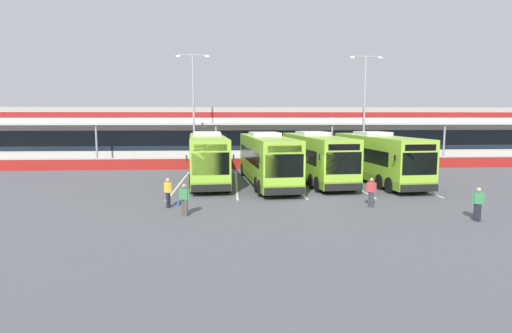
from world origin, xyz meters
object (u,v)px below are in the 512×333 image
at_px(pedestrian_in_dark_coat, 478,203).
at_px(lamp_post_centre, 365,103).
at_px(coach_bus_leftmost, 207,158).
at_px(pedestrian_with_handbag, 184,199).
at_px(coach_bus_centre, 316,158).
at_px(pedestrian_child, 168,192).
at_px(coach_bus_right_centre, 377,158).
at_px(pedestrian_near_bin, 371,191).
at_px(lamp_post_west, 194,103).
at_px(coach_bus_left_centre, 267,160).

distance_m(pedestrian_in_dark_coat, lamp_post_centre, 23.34).
xyz_separation_m(coach_bus_leftmost, pedestrian_in_dark_coat, (13.49, -12.80, -0.91)).
height_order(pedestrian_with_handbag, pedestrian_in_dark_coat, same).
distance_m(coach_bus_centre, pedestrian_in_dark_coat, 13.75).
relative_size(pedestrian_in_dark_coat, pedestrian_child, 1.00).
bearing_deg(coach_bus_right_centre, pedestrian_with_handbag, -142.65).
xyz_separation_m(coach_bus_centre, lamp_post_centre, (6.87, 9.95, 4.50)).
distance_m(pedestrian_in_dark_coat, pedestrian_near_bin, 5.21).
distance_m(coach_bus_leftmost, coach_bus_centre, 8.28).
distance_m(coach_bus_centre, pedestrian_near_bin, 9.48).
xyz_separation_m(lamp_post_west, lamp_post_centre, (17.04, -0.16, 0.00)).
bearing_deg(pedestrian_in_dark_coat, coach_bus_leftmost, 136.49).
relative_size(coach_bus_leftmost, coach_bus_left_centre, 1.00).
bearing_deg(pedestrian_child, pedestrian_with_handbag, -61.22).
bearing_deg(pedestrian_with_handbag, coach_bus_centre, 50.87).
bearing_deg(lamp_post_centre, coach_bus_leftmost, -147.01).
xyz_separation_m(pedestrian_in_dark_coat, lamp_post_west, (-15.38, 22.80, 5.42)).
height_order(coach_bus_leftmost, lamp_post_centre, lamp_post_centre).
distance_m(pedestrian_with_handbag, pedestrian_child, 2.26).
distance_m(coach_bus_right_centre, pedestrian_with_handbag, 16.86).
distance_m(coach_bus_left_centre, coach_bus_centre, 4.06).
height_order(pedestrian_near_bin, lamp_post_west, lamp_post_west).
height_order(pedestrian_child, pedestrian_near_bin, same).
bearing_deg(coach_bus_leftmost, coach_bus_left_centre, -16.76).
bearing_deg(coach_bus_centre, pedestrian_with_handbag, -129.13).
bearing_deg(coach_bus_right_centre, coach_bus_centre, 172.38).
relative_size(coach_bus_leftmost, pedestrian_child, 7.61).
height_order(coach_bus_centre, pedestrian_near_bin, coach_bus_centre).
xyz_separation_m(pedestrian_child, lamp_post_centre, (16.77, 18.79, 5.42)).
bearing_deg(lamp_post_west, pedestrian_near_bin, -59.74).
distance_m(lamp_post_west, lamp_post_centre, 17.04).
bearing_deg(pedestrian_near_bin, pedestrian_child, 177.32).
height_order(coach_bus_centre, coach_bus_right_centre, same).
relative_size(coach_bus_leftmost, coach_bus_centre, 1.00).
bearing_deg(lamp_post_centre, lamp_post_west, 179.47).
bearing_deg(lamp_post_west, coach_bus_centre, -44.85).
distance_m(coach_bus_centre, coach_bus_right_centre, 4.62).
relative_size(pedestrian_in_dark_coat, lamp_post_west, 0.15).
height_order(coach_bus_leftmost, coach_bus_left_centre, same).
bearing_deg(coach_bus_left_centre, coach_bus_centre, 17.37).
bearing_deg(lamp_post_centre, pedestrian_with_handbag, -127.04).
xyz_separation_m(coach_bus_left_centre, lamp_post_west, (-6.29, 11.32, 4.50)).
relative_size(coach_bus_centre, lamp_post_west, 1.12).
distance_m(pedestrian_child, lamp_post_west, 19.71).
bearing_deg(pedestrian_near_bin, coach_bus_leftmost, 134.99).
xyz_separation_m(coach_bus_right_centre, pedestrian_in_dark_coat, (0.64, -12.08, -0.91)).
relative_size(pedestrian_with_handbag, pedestrian_child, 1.00).
distance_m(coach_bus_left_centre, lamp_post_west, 13.71).
xyz_separation_m(coach_bus_right_centre, pedestrian_child, (-14.47, -8.23, -0.91)).
distance_m(coach_bus_leftmost, pedestrian_child, 9.15).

